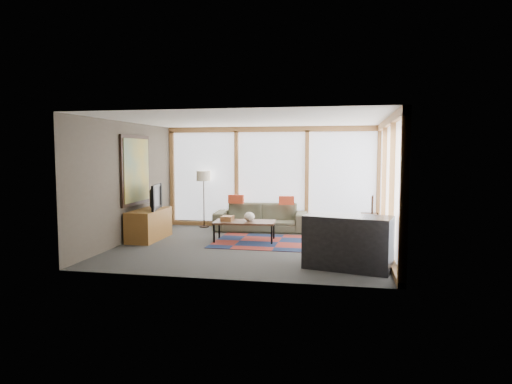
% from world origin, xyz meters
% --- Properties ---
extents(ground, '(5.50, 5.50, 0.00)m').
position_xyz_m(ground, '(0.00, 0.00, 0.00)').
color(ground, '#2F2E2C').
rests_on(ground, ground).
extents(room_envelope, '(5.52, 5.02, 2.62)m').
position_xyz_m(room_envelope, '(0.49, 0.56, 1.54)').
color(room_envelope, '#433B30').
rests_on(room_envelope, ground).
extents(rug, '(2.80, 1.81, 0.01)m').
position_xyz_m(rug, '(0.48, 0.50, 0.01)').
color(rug, maroon).
rests_on(rug, ground).
extents(sofa, '(2.34, 1.05, 0.67)m').
position_xyz_m(sofa, '(-0.17, 1.93, 0.33)').
color(sofa, '#3E3E2E').
rests_on(sofa, ground).
extents(pillow_left, '(0.40, 0.14, 0.22)m').
position_xyz_m(pillow_left, '(-0.82, 1.95, 0.78)').
color(pillow_left, '#B33B20').
rests_on(pillow_left, sofa).
extents(pillow_right, '(0.40, 0.17, 0.21)m').
position_xyz_m(pillow_right, '(0.47, 1.89, 0.77)').
color(pillow_right, '#B33B20').
rests_on(pillow_right, sofa).
extents(floor_lamp, '(0.37, 0.37, 1.47)m').
position_xyz_m(floor_lamp, '(-1.73, 2.17, 0.73)').
color(floor_lamp, black).
rests_on(floor_lamp, ground).
extents(coffee_table, '(1.37, 0.76, 0.44)m').
position_xyz_m(coffee_table, '(-0.28, 0.52, 0.22)').
color(coffee_table, '#342311').
rests_on(coffee_table, ground).
extents(book_stack, '(0.25, 0.31, 0.10)m').
position_xyz_m(book_stack, '(-0.67, 0.53, 0.49)').
color(book_stack, brown).
rests_on(book_stack, coffee_table).
extents(vase, '(0.28, 0.28, 0.20)m').
position_xyz_m(vase, '(-0.18, 0.54, 0.54)').
color(vase, beige).
rests_on(vase, coffee_table).
extents(bookshelf, '(0.40, 2.18, 0.54)m').
position_xyz_m(bookshelf, '(2.43, 0.67, 0.27)').
color(bookshelf, '#342311').
rests_on(bookshelf, ground).
extents(bowl_a, '(0.22, 0.22, 0.10)m').
position_xyz_m(bowl_a, '(2.40, 0.09, 0.59)').
color(bowl_a, black).
rests_on(bowl_a, bookshelf).
extents(bowl_b, '(0.17, 0.17, 0.08)m').
position_xyz_m(bowl_b, '(2.41, 0.50, 0.58)').
color(bowl_b, black).
rests_on(bowl_b, bookshelf).
extents(shelf_picture, '(0.07, 0.33, 0.42)m').
position_xyz_m(shelf_picture, '(2.49, 1.43, 0.76)').
color(shelf_picture, black).
rests_on(shelf_picture, bookshelf).
extents(tv_console, '(0.56, 1.34, 0.67)m').
position_xyz_m(tv_console, '(-2.42, 0.30, 0.34)').
color(tv_console, brown).
rests_on(tv_console, ground).
extents(television, '(0.33, 0.98, 0.56)m').
position_xyz_m(television, '(-2.35, 0.35, 0.95)').
color(television, black).
rests_on(television, tv_console).
extents(bar_counter, '(1.53, 0.97, 0.90)m').
position_xyz_m(bar_counter, '(1.93, -1.47, 0.45)').
color(bar_counter, black).
rests_on(bar_counter, ground).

